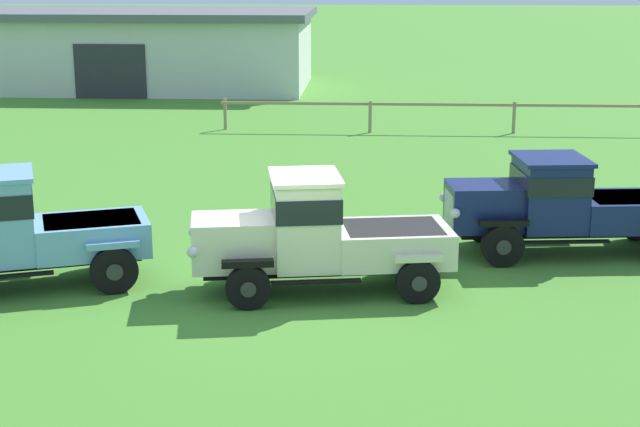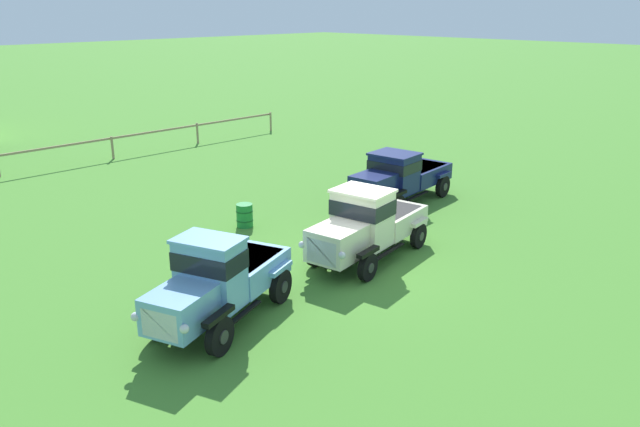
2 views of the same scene
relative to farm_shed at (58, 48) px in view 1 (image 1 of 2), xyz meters
The scene contains 7 objects.
ground_plane 33.04m from the farm_shed, 65.43° to the right, with size 240.00×240.00×0.00m, color #47842D.
farm_shed is the anchor object (origin of this frame).
paddock_fence 21.51m from the farm_shed, 34.46° to the right, with size 15.83×0.50×1.13m.
vintage_truck_foreground_near 31.07m from the farm_shed, 73.52° to the right, with size 4.76×3.08×2.24m.
vintage_truck_second_in_line 32.94m from the farm_shed, 64.24° to the right, with size 5.03×2.58×2.22m.
vintage_truck_midrow_center 33.17m from the farm_shed, 54.30° to the right, with size 5.45×2.44×2.06m.
oil_drum_beside_row 28.31m from the farm_shed, 61.37° to the right, with size 0.59×0.59×0.81m.
Camera 1 is at (1.64, -17.03, 6.01)m, focal length 55.00 mm.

